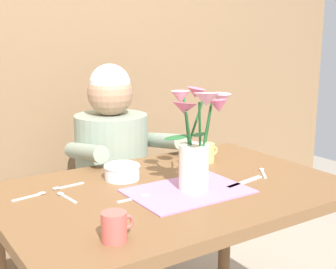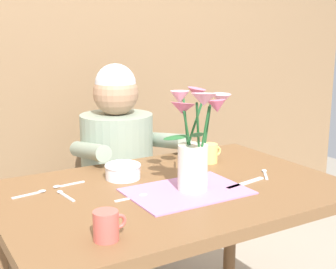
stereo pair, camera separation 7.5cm
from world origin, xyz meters
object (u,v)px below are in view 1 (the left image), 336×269
coffee_cup (115,227)px  seated_person (113,184)px  ceramic_mug (207,153)px  dinner_knife (245,182)px  ceramic_bowl (122,171)px  flower_vase (196,141)px

coffee_cup → seated_person: bearing=64.0°
ceramic_mug → dinner_knife: bearing=-99.9°
seated_person → ceramic_bowl: (-0.17, -0.44, 0.21)m
dinner_knife → coffee_cup: 0.64m
dinner_knife → coffee_cup: coffee_cup is taller
seated_person → dinner_knife: (0.18, -0.72, 0.18)m
ceramic_bowl → dinner_knife: ceramic_bowl is taller
ceramic_bowl → ceramic_mug: 0.40m
flower_vase → ceramic_mug: flower_vase is taller
dinner_knife → coffee_cup: size_ratio=2.04×
dinner_knife → ceramic_mug: bearing=70.0°
flower_vase → dinner_knife: size_ratio=1.87×
seated_person → coffee_cup: size_ratio=12.20×
seated_person → flower_vase: seated_person is taller
ceramic_bowl → coffee_cup: coffee_cup is taller
seated_person → ceramic_mug: size_ratio=12.20×
flower_vase → ceramic_mug: 0.39m
ceramic_bowl → ceramic_mug: ceramic_mug is taller
flower_vase → dinner_knife: (0.20, -0.03, -0.17)m
seated_person → ceramic_bowl: bearing=-111.0°
flower_vase → ceramic_mug: size_ratio=3.81×
seated_person → ceramic_bowl: size_ratio=8.35×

